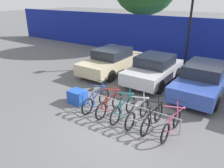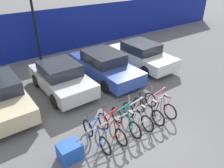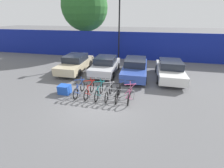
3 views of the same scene
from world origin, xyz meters
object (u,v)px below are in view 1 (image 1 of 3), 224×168
at_px(bike_rack, 132,107).
at_px(car_silver, 154,69).
at_px(bicycle_red, 109,105).
at_px(car_blue, 203,79).
at_px(bicycle_teal, 123,109).
at_px(car_beige, 111,61).
at_px(bicycle_black, 152,118).
at_px(bicycle_pink, 171,124).
at_px(bicycle_blue, 96,100).
at_px(bicycle_silver, 138,114).
at_px(lamp_post, 192,4).
at_px(cargo_crate, 78,97).

xyz_separation_m(bike_rack, car_silver, (-0.91, 3.84, 0.20)).
distance_m(bicycle_red, car_blue, 4.64).
bearing_deg(bicycle_red, car_silver, 90.72).
bearing_deg(bicycle_teal, car_beige, 128.34).
height_order(bicycle_black, bicycle_pink, same).
relative_size(bike_rack, bicycle_blue, 2.11).
distance_m(bicycle_silver, lamp_post, 8.69).
xyz_separation_m(bike_rack, bicycle_black, (0.87, -0.15, -0.11)).
bearing_deg(bicycle_black, car_blue, 76.95).
relative_size(bicycle_teal, bicycle_black, 1.00).
bearing_deg(bicycle_blue, lamp_post, 82.54).
relative_size(bicycle_blue, car_blue, 0.37).
relative_size(bicycle_teal, car_silver, 0.44).
bearing_deg(bicycle_teal, bicycle_blue, 178.96).
distance_m(car_blue, cargo_crate, 5.67).
height_order(bicycle_teal, lamp_post, lamp_post).
relative_size(bicycle_pink, cargo_crate, 2.44).
distance_m(bicycle_red, bicycle_black, 1.76).
height_order(bicycle_red, bicycle_silver, same).
height_order(bicycle_blue, bicycle_pink, same).
bearing_deg(bicycle_pink, bicycle_blue, -177.27).
xyz_separation_m(bicycle_pink, car_silver, (-2.44, 3.99, 0.31)).
xyz_separation_m(bicycle_teal, car_blue, (1.79, 3.95, 0.31)).
bearing_deg(bicycle_blue, bicycle_red, -0.07).
xyz_separation_m(bicycle_teal, cargo_crate, (-2.23, -0.02, -0.10)).
bearing_deg(bicycle_pink, bicycle_black, -177.27).
height_order(bicycle_teal, bicycle_black, same).
distance_m(car_silver, cargo_crate, 4.33).
relative_size(bike_rack, car_silver, 0.92).
bearing_deg(bike_rack, car_beige, 132.67).
height_order(bicycle_silver, car_silver, car_silver).
height_order(bicycle_black, cargo_crate, bicycle_black).
xyz_separation_m(car_silver, car_blue, (2.43, -0.04, 0.00)).
height_order(car_beige, cargo_crate, car_beige).
relative_size(bicycle_blue, bicycle_silver, 1.00).
relative_size(bike_rack, bicycle_red, 2.11).
distance_m(bicycle_blue, lamp_post, 8.71).
xyz_separation_m(bike_rack, bicycle_blue, (-1.53, -0.15, -0.11)).
relative_size(bicycle_teal, bicycle_pink, 1.00).
bearing_deg(bicycle_red, car_beige, 124.24).
bearing_deg(bicycle_red, cargo_crate, -178.91).
height_order(bicycle_red, bicycle_pink, same).
relative_size(bicycle_blue, bicycle_teal, 1.00).
distance_m(car_blue, lamp_post, 5.43).
bearing_deg(car_silver, bike_rack, -76.71).
bearing_deg(bicycle_blue, bicycle_black, -0.07).
bearing_deg(bicycle_pink, car_silver, 124.15).
bearing_deg(car_silver, bicycle_silver, -73.06).
bearing_deg(lamp_post, bicycle_black, -80.30).
distance_m(car_beige, lamp_post, 5.85).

